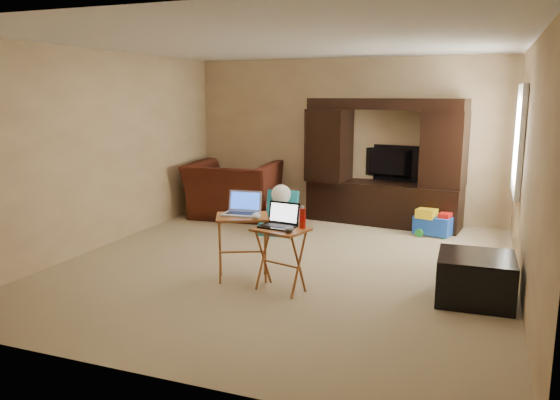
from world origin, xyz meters
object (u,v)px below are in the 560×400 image
at_px(child_rocker, 278,213).
at_px(plush_toy, 272,212).
at_px(ottoman, 475,278).
at_px(mouse_left, 256,216).
at_px(entertainment_center, 384,162).
at_px(water_bottle, 303,218).
at_px(mouse_right, 289,230).
at_px(television, 386,163).
at_px(laptop_left, 241,204).
at_px(push_toy, 433,222).
at_px(recliner, 234,190).
at_px(laptop_right, 278,216).
at_px(tray_table_right, 281,260).
at_px(tray_table_left, 243,248).

height_order(child_rocker, plush_toy, child_rocker).
xyz_separation_m(child_rocker, ottoman, (2.69, -1.73, -0.08)).
xyz_separation_m(child_rocker, mouse_left, (0.55, -2.03, 0.43)).
relative_size(entertainment_center, water_bottle, 11.57).
height_order(child_rocker, mouse_right, mouse_right).
distance_m(television, laptop_left, 3.40).
relative_size(child_rocker, water_bottle, 3.03).
bearing_deg(push_toy, plush_toy, -159.86).
relative_size(television, plush_toy, 2.34).
distance_m(plush_toy, push_toy, 2.34).
bearing_deg(mouse_right, child_rocker, 113.62).
distance_m(child_rocker, laptop_left, 2.02).
bearing_deg(mouse_left, water_bottle, -3.04).
height_order(recliner, ottoman, recliner).
bearing_deg(laptop_left, push_toy, 50.77).
bearing_deg(laptop_left, mouse_left, -29.67).
distance_m(laptop_right, mouse_left, 0.29).
distance_m(television, recliner, 2.44).
bearing_deg(ottoman, television, 114.72).
bearing_deg(ottoman, laptop_left, -175.14).
relative_size(push_toy, tray_table_right, 0.79).
height_order(recliner, push_toy, recliner).
xyz_separation_m(television, laptop_left, (-0.95, -3.26, -0.09)).
relative_size(tray_table_right, water_bottle, 3.25).
xyz_separation_m(tray_table_right, laptop_left, (-0.53, 0.21, 0.49)).
bearing_deg(recliner, child_rocker, 139.47).
height_order(child_rocker, tray_table_left, tray_table_left).
xyz_separation_m(push_toy, mouse_right, (-1.09, -2.91, 0.48)).
relative_size(tray_table_right, mouse_left, 4.57).
bearing_deg(push_toy, mouse_left, -105.60).
bearing_deg(laptop_left, entertainment_center, 67.48).
xyz_separation_m(ottoman, tray_table_left, (-2.33, -0.23, 0.12)).
bearing_deg(tray_table_left, plush_toy, 79.19).
bearing_deg(mouse_right, laptop_left, 153.60).
height_order(push_toy, laptop_right, laptop_right).
bearing_deg(laptop_right, child_rocker, 118.20).
relative_size(entertainment_center, plush_toy, 5.62).
xyz_separation_m(recliner, mouse_left, (1.59, -2.76, 0.29)).
distance_m(plush_toy, water_bottle, 2.84).
bearing_deg(push_toy, child_rocker, -148.42).
height_order(plush_toy, tray_table_left, tray_table_left).
relative_size(recliner, plush_toy, 3.29).
distance_m(plush_toy, laptop_left, 2.48).
height_order(child_rocker, laptop_left, laptop_left).
distance_m(recliner, child_rocker, 1.28).
distance_m(recliner, water_bottle, 3.50).
height_order(entertainment_center, ottoman, entertainment_center).
height_order(entertainment_center, recliner, entertainment_center).
xyz_separation_m(tray_table_left, tray_table_right, (0.50, -0.18, -0.03)).
bearing_deg(child_rocker, water_bottle, -67.63).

